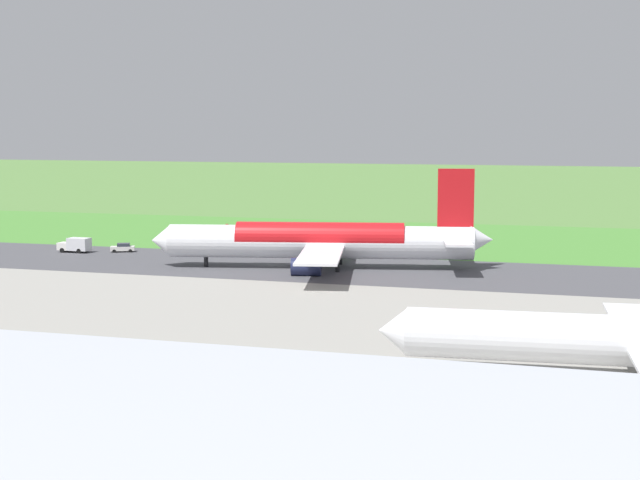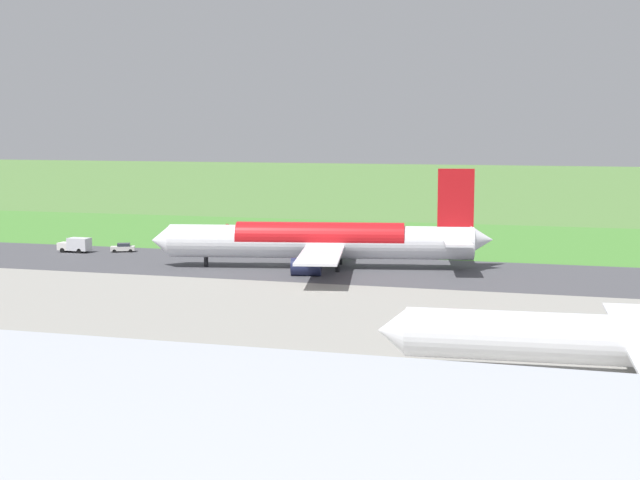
# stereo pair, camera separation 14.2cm
# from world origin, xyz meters

# --- Properties ---
(ground_plane) EXTENTS (800.00, 800.00, 0.00)m
(ground_plane) POSITION_xyz_m (0.00, 0.00, 0.00)
(ground_plane) COLOR #547F3D
(runway_asphalt) EXTENTS (600.00, 28.16, 0.06)m
(runway_asphalt) POSITION_xyz_m (0.00, 0.00, 0.03)
(runway_asphalt) COLOR #47474C
(runway_asphalt) RESTS_ON ground
(apron_concrete) EXTENTS (440.00, 110.00, 0.05)m
(apron_concrete) POSITION_xyz_m (0.00, 51.63, 0.03)
(apron_concrete) COLOR gray
(apron_concrete) RESTS_ON ground
(grass_verge_foreground) EXTENTS (600.00, 80.00, 0.04)m
(grass_verge_foreground) POSITION_xyz_m (0.00, -33.00, 0.02)
(grass_verge_foreground) COLOR #478534
(grass_verge_foreground) RESTS_ON ground
(airliner_main) EXTENTS (53.79, 44.31, 15.88)m
(airliner_main) POSITION_xyz_m (-9.00, -0.08, 4.35)
(airliner_main) COLOR white
(airliner_main) RESTS_ON ground
(service_truck_fuel) EXTENTS (5.85, 2.42, 2.65)m
(service_truck_fuel) POSITION_xyz_m (38.07, -5.46, 1.40)
(service_truck_fuel) COLOR silver
(service_truck_fuel) RESTS_ON ground
(service_car_ops) EXTENTS (4.57, 3.36, 1.62)m
(service_car_ops) POSITION_xyz_m (30.29, -8.27, 0.84)
(service_car_ops) COLOR silver
(service_car_ops) RESTS_ON ground
(no_stopping_sign) EXTENTS (0.60, 0.10, 2.39)m
(no_stopping_sign) POSITION_xyz_m (21.85, -37.07, 1.43)
(no_stopping_sign) COLOR slate
(no_stopping_sign) RESTS_ON ground
(traffic_cone_orange) EXTENTS (0.40, 0.40, 0.55)m
(traffic_cone_orange) POSITION_xyz_m (27.58, -35.82, 0.28)
(traffic_cone_orange) COLOR orange
(traffic_cone_orange) RESTS_ON ground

